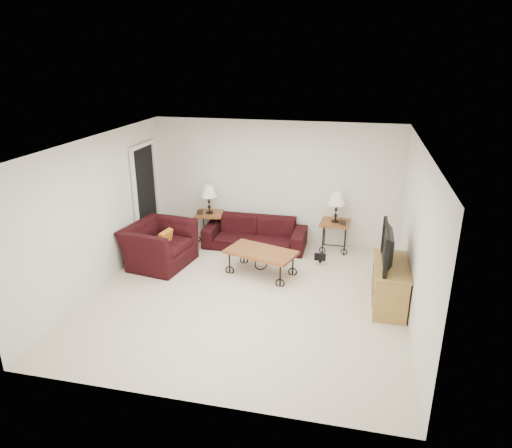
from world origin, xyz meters
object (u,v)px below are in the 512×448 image
at_px(tv_stand, 389,285).
at_px(backpack, 321,253).
at_px(coffee_table, 261,263).
at_px(television, 392,246).
at_px(armchair, 159,245).
at_px(lamp_left, 209,199).
at_px(sofa, 255,233).
at_px(side_table_right, 334,236).
at_px(lamp_right, 336,207).
at_px(side_table_left, 210,226).

relative_size(tv_stand, backpack, 2.76).
relative_size(coffee_table, television, 1.16).
bearing_deg(armchair, lamp_left, -12.29).
xyz_separation_m(sofa, side_table_right, (1.58, 0.18, 0.00)).
bearing_deg(sofa, armchair, -142.62).
bearing_deg(backpack, side_table_right, 96.88).
distance_m(lamp_right, backpack, 0.99).
bearing_deg(side_table_right, armchair, -156.44).
height_order(sofa, tv_stand, tv_stand).
xyz_separation_m(tv_stand, backpack, (-1.17, 1.31, -0.14)).
xyz_separation_m(lamp_right, backpack, (-0.21, -0.66, -0.70)).
bearing_deg(tv_stand, lamp_left, 150.99).
bearing_deg(lamp_left, sofa, -10.03).
bearing_deg(backpack, television, -24.58).
bearing_deg(tv_stand, coffee_table, 164.38).
xyz_separation_m(coffee_table, tv_stand, (2.17, -0.61, 0.12)).
xyz_separation_m(lamp_left, lamp_right, (2.60, -0.00, 0.02)).
bearing_deg(side_table_left, television, -29.15).
bearing_deg(armchair, side_table_right, -57.25).
distance_m(tv_stand, backpack, 1.77).
height_order(armchair, backpack, armchair).
distance_m(coffee_table, tv_stand, 2.25).
bearing_deg(lamp_left, side_table_right, -0.00).
relative_size(side_table_left, tv_stand, 0.51).
bearing_deg(coffee_table, television, -15.76).
height_order(side_table_left, backpack, side_table_left).
distance_m(sofa, armchair, 1.96).
bearing_deg(television, lamp_right, -154.42).
distance_m(sofa, lamp_left, 1.19).
relative_size(lamp_left, coffee_table, 0.49).
relative_size(side_table_left, coffee_table, 0.49).
distance_m(sofa, backpack, 1.46).
bearing_deg(armchair, sofa, -43.44).
distance_m(side_table_right, lamp_left, 2.67).
height_order(sofa, side_table_left, sofa).
height_order(side_table_left, side_table_right, side_table_right).
relative_size(sofa, lamp_right, 3.38).
bearing_deg(sofa, backpack, -19.41).
distance_m(side_table_left, lamp_right, 2.67).
relative_size(lamp_right, coffee_table, 0.50).
xyz_separation_m(side_table_right, lamp_right, (0.00, 0.00, 0.61)).
bearing_deg(coffee_table, side_table_right, 48.83).
xyz_separation_m(lamp_right, coffee_table, (-1.20, -1.37, -0.68)).
height_order(lamp_right, backpack, lamp_right).
distance_m(lamp_right, coffee_table, 1.95).
bearing_deg(sofa, television, -35.41).
distance_m(side_table_right, lamp_right, 0.61).
relative_size(armchair, tv_stand, 1.03).
distance_m(sofa, side_table_right, 1.59).
height_order(lamp_left, armchair, lamp_left).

